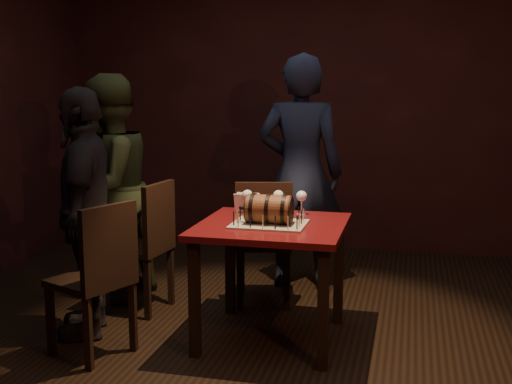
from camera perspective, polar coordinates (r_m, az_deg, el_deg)
room_shell at (r=3.84m, az=-0.36°, el=6.52°), size 5.04×5.04×2.80m
pub_table at (r=4.01m, az=1.41°, el=-4.35°), size 0.90×0.90×0.75m
cake_board at (r=3.94m, az=1.17°, el=-2.87°), size 0.45×0.35×0.01m
barrel_cake at (r=3.92m, az=1.17°, el=-1.53°), size 0.33×0.19×0.19m
birthday_candles at (r=3.93m, az=1.17°, el=-2.21°), size 0.40×0.30×0.09m
wine_glass_left at (r=4.27m, az=-0.77°, el=-0.38°), size 0.07×0.07×0.16m
wine_glass_mid at (r=4.26m, az=2.00°, el=-0.41°), size 0.07×0.07×0.16m
wine_glass_right at (r=4.24m, az=4.07°, el=-0.47°), size 0.07×0.07×0.16m
pint_of_ale at (r=4.19m, az=-0.15°, el=-1.19°), size 0.07×0.07×0.15m
menu_card at (r=4.31m, az=-1.21°, el=-1.00°), size 0.10×0.05×0.13m
chair_back at (r=4.64m, az=0.69°, el=-3.93°), size 0.48×0.48×0.93m
chair_left_rear at (r=4.60m, az=-9.65°, el=-4.17°), size 0.44×0.44×0.93m
chair_left_front at (r=3.88m, az=-13.78°, el=-6.89°), size 0.52×0.52×0.93m
person_back at (r=5.04m, az=3.95°, el=1.72°), size 0.69×0.47×1.84m
person_left_rear at (r=4.87m, az=-13.02°, el=0.28°), size 0.80×0.94×1.68m
person_left_front at (r=4.22m, az=-14.91°, el=-1.80°), size 0.68×1.01×1.59m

